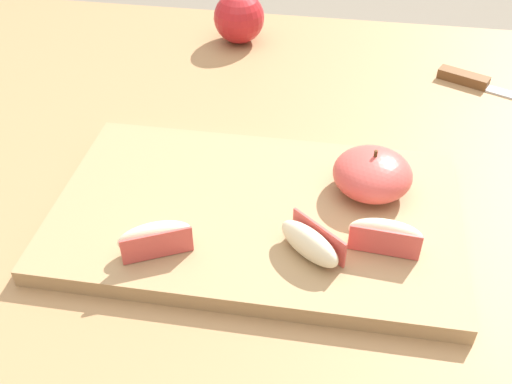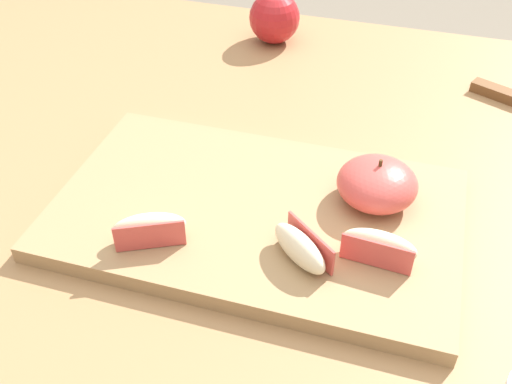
{
  "view_description": "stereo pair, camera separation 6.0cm",
  "coord_description": "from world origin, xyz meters",
  "views": [
    {
      "loc": [
        0.04,
        -0.53,
        1.15
      ],
      "look_at": [
        -0.04,
        -0.08,
        0.76
      ],
      "focal_mm": 42.01,
      "sensor_mm": 36.0,
      "label": 1
    },
    {
      "loc": [
        0.1,
        -0.52,
        1.15
      ],
      "look_at": [
        -0.04,
        -0.08,
        0.76
      ],
      "focal_mm": 42.01,
      "sensor_mm": 36.0,
      "label": 2
    }
  ],
  "objects": [
    {
      "name": "cutting_board",
      "position": [
        -0.04,
        -0.08,
        0.73
      ],
      "size": [
        0.41,
        0.25,
        0.02
      ],
      "color": "#A37F56",
      "rests_on": "dining_table"
    },
    {
      "name": "apple_half_skin_up",
      "position": [
        0.08,
        -0.03,
        0.76
      ],
      "size": [
        0.08,
        0.08,
        0.05
      ],
      "color": "#D14C47",
      "rests_on": "cutting_board"
    },
    {
      "name": "dining_table",
      "position": [
        0.0,
        0.0,
        0.63
      ],
      "size": [
        1.31,
        0.88,
        0.72
      ],
      "color": "#9E754C",
      "rests_on": "ground_plane"
    },
    {
      "name": "apple_wedge_back",
      "position": [
        0.09,
        -0.11,
        0.76
      ],
      "size": [
        0.07,
        0.03,
        0.03
      ],
      "color": "beige",
      "rests_on": "cutting_board"
    },
    {
      "name": "whole_apple_crimson",
      "position": [
        -0.13,
        0.33,
        0.76
      ],
      "size": [
        0.08,
        0.08,
        0.09
      ],
      "color": "#B21E23",
      "rests_on": "dining_table"
    },
    {
      "name": "apple_wedge_right",
      "position": [
        0.02,
        -0.13,
        0.76
      ],
      "size": [
        0.07,
        0.06,
        0.03
      ],
      "color": "beige",
      "rests_on": "cutting_board"
    },
    {
      "name": "apple_wedge_middle",
      "position": [
        -0.12,
        -0.15,
        0.76
      ],
      "size": [
        0.07,
        0.05,
        0.03
      ],
      "color": "beige",
      "rests_on": "cutting_board"
    },
    {
      "name": "paring_knife",
      "position": [
        0.22,
        0.25,
        0.73
      ],
      "size": [
        0.15,
        0.08,
        0.01
      ],
      "color": "silver",
      "rests_on": "dining_table"
    }
  ]
}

